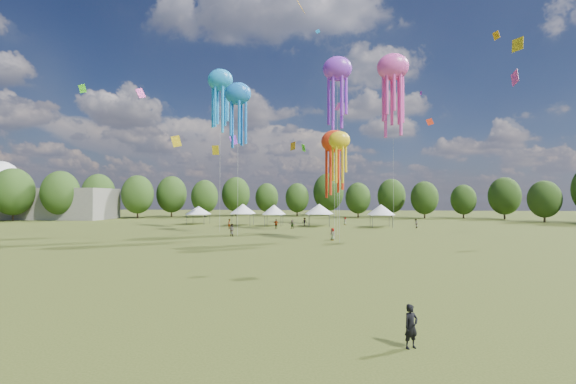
# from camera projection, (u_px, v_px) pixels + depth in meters

# --- Properties ---
(ground) EXTENTS (300.00, 300.00, 0.00)m
(ground) POSITION_uv_depth(u_px,v_px,m) (240.00, 314.00, 17.23)
(ground) COLOR #384416
(ground) RESTS_ON ground
(observer_main) EXTENTS (0.69, 0.61, 1.58)m
(observer_main) POSITION_uv_depth(u_px,v_px,m) (411.00, 326.00, 13.28)
(observer_main) COLOR black
(observer_main) RESTS_ON ground
(spectator_near) EXTENTS (1.09, 1.03, 1.77)m
(spectator_near) POSITION_uv_depth(u_px,v_px,m) (232.00, 230.00, 52.45)
(spectator_near) COLOR gray
(spectator_near) RESTS_ON ground
(spectators_far) EXTENTS (34.16, 28.69, 1.79)m
(spectators_far) POSITION_uv_depth(u_px,v_px,m) (317.00, 224.00, 65.80)
(spectators_far) COLOR gray
(spectators_far) RESTS_ON ground
(festival_tents) EXTENTS (42.36, 9.86, 4.40)m
(festival_tents) POSITION_uv_depth(u_px,v_px,m) (283.00, 209.00, 72.27)
(festival_tents) COLOR #47474C
(festival_tents) RESTS_ON ground
(show_kites) EXTENTS (34.55, 25.60, 31.86)m
(show_kites) POSITION_uv_depth(u_px,v_px,m) (333.00, 94.00, 59.24)
(show_kites) COLOR blue
(show_kites) RESTS_ON ground
(small_kites) EXTENTS (73.82, 55.81, 45.32)m
(small_kites) POSITION_uv_depth(u_px,v_px,m) (297.00, 45.00, 59.49)
(small_kites) COLOR blue
(small_kites) RESTS_ON ground
(treeline) EXTENTS (201.57, 95.24, 13.43)m
(treeline) POSITION_uv_depth(u_px,v_px,m) (289.00, 193.00, 79.92)
(treeline) COLOR #38281C
(treeline) RESTS_ON ground
(hangar) EXTENTS (40.00, 12.00, 8.00)m
(hangar) POSITION_uv_depth(u_px,v_px,m) (36.00, 204.00, 96.29)
(hangar) COLOR gray
(hangar) RESTS_ON ground
(radome) EXTENTS (9.00, 9.00, 16.00)m
(radome) POSITION_uv_depth(u_px,v_px,m) (1.00, 182.00, 104.00)
(radome) COLOR white
(radome) RESTS_ON ground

